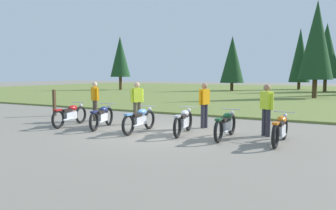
{
  "coord_description": "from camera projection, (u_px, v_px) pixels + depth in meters",
  "views": [
    {
      "loc": [
        5.43,
        -9.58,
        1.99
      ],
      "look_at": [
        0.0,
        0.6,
        0.9
      ],
      "focal_mm": 34.97,
      "sensor_mm": 36.0,
      "label": 1
    }
  ],
  "objects": [
    {
      "name": "motorcycle_sky_blue",
      "position": [
        140.0,
        120.0,
        11.22
      ],
      "size": [
        0.62,
        2.1,
        0.88
      ],
      "color": "black",
      "rests_on": "ground"
    },
    {
      "name": "rider_with_back_turned",
      "position": [
        95.0,
        99.0,
        13.96
      ],
      "size": [
        0.5,
        0.36,
        1.67
      ],
      "color": "#4C4233",
      "rests_on": "ground"
    },
    {
      "name": "rider_near_row_end",
      "position": [
        267.0,
        107.0,
        10.42
      ],
      "size": [
        0.48,
        0.38,
        1.67
      ],
      "color": "#2D2D38",
      "rests_on": "ground"
    },
    {
      "name": "ground_plane",
      "position": [
        160.0,
        133.0,
        11.14
      ],
      "size": [
        140.0,
        140.0,
        0.0
      ],
      "primitive_type": "plane",
      "color": "gray"
    },
    {
      "name": "motorcycle_silver",
      "position": [
        184.0,
        121.0,
        10.83
      ],
      "size": [
        0.68,
        2.09,
        0.88
      ],
      "color": "black",
      "rests_on": "ground"
    },
    {
      "name": "rider_checking_bike",
      "position": [
        204.0,
        103.0,
        12.05
      ],
      "size": [
        0.33,
        0.52,
        1.67
      ],
      "color": "#2D2D38",
      "rests_on": "ground"
    },
    {
      "name": "motorcycle_orange",
      "position": [
        280.0,
        129.0,
        9.33
      ],
      "size": [
        0.62,
        2.1,
        0.88
      ],
      "color": "black",
      "rests_on": "ground"
    },
    {
      "name": "rider_in_hivis_vest",
      "position": [
        137.0,
        100.0,
        13.03
      ],
      "size": [
        0.38,
        0.47,
        1.67
      ],
      "color": "#4C4233",
      "rests_on": "ground"
    },
    {
      "name": "grass_moorland",
      "position": [
        284.0,
        93.0,
        34.6
      ],
      "size": [
        80.0,
        44.0,
        0.1
      ],
      "primitive_type": "cube",
      "color": "olive",
      "rests_on": "ground"
    },
    {
      "name": "motorcycle_british_green",
      "position": [
        226.0,
        125.0,
        10.09
      ],
      "size": [
        0.62,
        2.1,
        0.88
      ],
      "color": "black",
      "rests_on": "ground"
    },
    {
      "name": "trail_marker_post",
      "position": [
        54.0,
        103.0,
        15.62
      ],
      "size": [
        0.12,
        0.12,
        1.25
      ],
      "primitive_type": "cube",
      "color": "#47331E",
      "rests_on": "ground"
    },
    {
      "name": "motorcycle_red",
      "position": [
        70.0,
        115.0,
        12.59
      ],
      "size": [
        0.65,
        2.09,
        0.88
      ],
      "color": "black",
      "rests_on": "ground"
    },
    {
      "name": "motorcycle_navy",
      "position": [
        102.0,
        116.0,
        12.05
      ],
      "size": [
        0.83,
        2.04,
        0.88
      ],
      "color": "black",
      "rests_on": "ground"
    }
  ]
}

